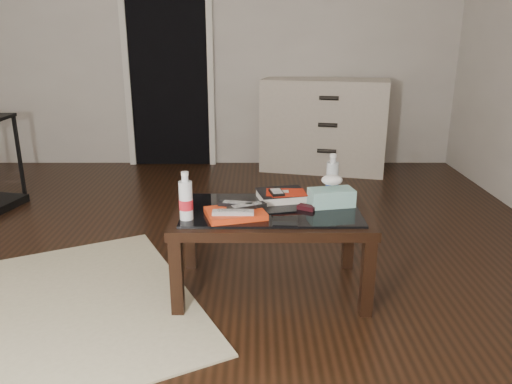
{
  "coord_description": "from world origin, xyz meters",
  "views": [
    {
      "loc": [
        0.48,
        -2.66,
        1.33
      ],
      "look_at": [
        0.47,
        -0.24,
        0.55
      ],
      "focal_mm": 35.0,
      "sensor_mm": 36.0,
      "label": 1
    }
  ],
  "objects_px": {
    "tissue_box": "(331,197)",
    "water_bottle_right": "(332,175)",
    "coffee_table": "(271,220)",
    "textbook": "(282,195)",
    "water_bottle_left": "(186,196)",
    "dresser": "(324,125)"
  },
  "relations": [
    {
      "from": "dresser",
      "to": "water_bottle_left",
      "type": "distance_m",
      "value": 2.81
    },
    {
      "from": "coffee_table",
      "to": "dresser",
      "type": "bearing_deg",
      "value": 76.48
    },
    {
      "from": "tissue_box",
      "to": "water_bottle_right",
      "type": "bearing_deg",
      "value": 69.39
    },
    {
      "from": "coffee_table",
      "to": "textbook",
      "type": "xyz_separation_m",
      "value": [
        0.06,
        0.15,
        0.09
      ]
    },
    {
      "from": "coffee_table",
      "to": "tissue_box",
      "type": "relative_size",
      "value": 4.35
    },
    {
      "from": "water_bottle_left",
      "to": "dresser",
      "type": "bearing_deg",
      "value": 68.94
    },
    {
      "from": "textbook",
      "to": "water_bottle_right",
      "type": "distance_m",
      "value": 0.3
    },
    {
      "from": "textbook",
      "to": "tissue_box",
      "type": "bearing_deg",
      "value": -34.48
    },
    {
      "from": "coffee_table",
      "to": "water_bottle_right",
      "type": "distance_m",
      "value": 0.44
    },
    {
      "from": "dresser",
      "to": "water_bottle_right",
      "type": "height_order",
      "value": "dresser"
    },
    {
      "from": "textbook",
      "to": "water_bottle_left",
      "type": "bearing_deg",
      "value": -161.11
    },
    {
      "from": "dresser",
      "to": "textbook",
      "type": "relative_size",
      "value": 5.13
    },
    {
      "from": "textbook",
      "to": "tissue_box",
      "type": "height_order",
      "value": "tissue_box"
    },
    {
      "from": "coffee_table",
      "to": "textbook",
      "type": "height_order",
      "value": "textbook"
    },
    {
      "from": "coffee_table",
      "to": "water_bottle_left",
      "type": "xyz_separation_m",
      "value": [
        -0.42,
        -0.15,
        0.18
      ]
    },
    {
      "from": "water_bottle_left",
      "to": "tissue_box",
      "type": "relative_size",
      "value": 1.03
    },
    {
      "from": "coffee_table",
      "to": "dresser",
      "type": "height_order",
      "value": "dresser"
    },
    {
      "from": "water_bottle_left",
      "to": "water_bottle_right",
      "type": "xyz_separation_m",
      "value": [
        0.76,
        0.36,
        0.0
      ]
    },
    {
      "from": "dresser",
      "to": "water_bottle_right",
      "type": "relative_size",
      "value": 5.39
    },
    {
      "from": "tissue_box",
      "to": "dresser",
      "type": "bearing_deg",
      "value": 71.93
    },
    {
      "from": "textbook",
      "to": "water_bottle_right",
      "type": "height_order",
      "value": "water_bottle_right"
    },
    {
      "from": "water_bottle_left",
      "to": "tissue_box",
      "type": "bearing_deg",
      "value": 15.02
    }
  ]
}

